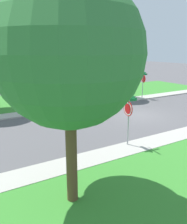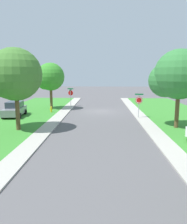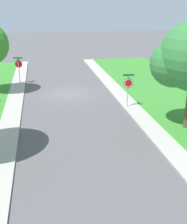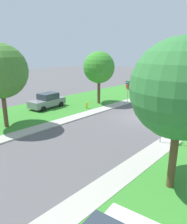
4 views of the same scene
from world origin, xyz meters
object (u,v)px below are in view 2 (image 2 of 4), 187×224
car_grey_behind_trees (15,109)px  tree_sidewalk_far (49,78)px  stop_sign_near_corner (71,94)px  stop_sign_far_corner (139,102)px  tree_across_right (176,76)px  fire_hydrant (51,109)px  tree_corner_large (13,76)px

car_grey_behind_trees → tree_sidewalk_far: (-2.80, -5.75, 3.51)m
car_grey_behind_trees → stop_sign_near_corner: bearing=-121.6°
stop_sign_far_corner → tree_across_right: (-2.43, 4.33, 2.81)m
tree_across_right → fire_hydrant: (12.94, -7.60, -4.26)m
fire_hydrant → stop_sign_far_corner: bearing=162.7°
stop_sign_far_corner → tree_across_right: bearing=119.3°
stop_sign_near_corner → tree_sidewalk_far: (2.51, 2.88, 2.50)m
fire_hydrant → car_grey_behind_trees: bearing=37.7°
stop_sign_near_corner → stop_sign_far_corner: size_ratio=1.00×
tree_corner_large → fire_hydrant: tree_corner_large is taller
tree_sidewalk_far → fire_hydrant: 5.00m
car_grey_behind_trees → fire_hydrant: bearing=-142.3°
stop_sign_near_corner → tree_sidewalk_far: bearing=48.9°
tree_across_right → stop_sign_near_corner: bearing=-50.1°
tree_sidewalk_far → tree_corner_large: 11.92m
stop_sign_far_corner → tree_corner_large: 13.22m
tree_sidewalk_far → stop_sign_near_corner: bearing=-131.1°
stop_sign_near_corner → fire_hydrant: size_ratio=3.34×
tree_corner_large → fire_hydrant: size_ratio=8.52×
tree_sidewalk_far → tree_corner_large: bearing=88.7°
tree_across_right → fire_hydrant: 15.60m
car_grey_behind_trees → fire_hydrant: size_ratio=5.36×
fire_hydrant → tree_across_right: bearing=149.6°
stop_sign_near_corner → tree_across_right: tree_across_right is taller
tree_sidewalk_far → fire_hydrant: (-0.82, 2.96, -3.94)m
car_grey_behind_trees → stop_sign_far_corner: bearing=178.0°
stop_sign_near_corner → car_grey_behind_trees: size_ratio=0.62×
stop_sign_near_corner → car_grey_behind_trees: stop_sign_near_corner is taller
stop_sign_near_corner → fire_hydrant: 6.25m
tree_sidewalk_far → tree_across_right: bearing=142.5°
tree_sidewalk_far → tree_across_right: (-13.76, 10.56, 0.32)m
stop_sign_near_corner → tree_across_right: 17.75m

